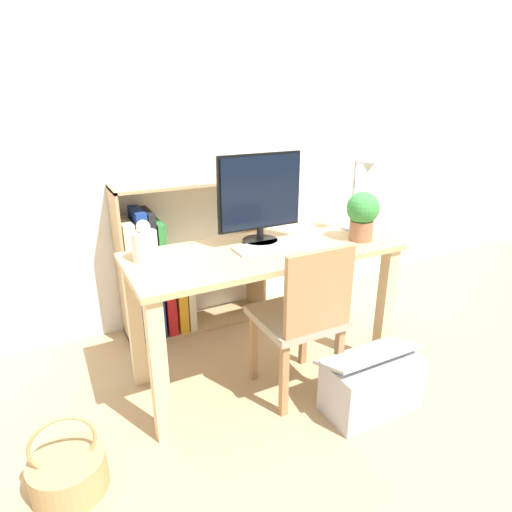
% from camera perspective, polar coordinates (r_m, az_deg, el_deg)
% --- Properties ---
extents(ground_plane, '(10.00, 10.00, 0.00)m').
position_cam_1_polar(ground_plane, '(2.54, 1.07, -15.05)').
color(ground_plane, tan).
extents(wall_back, '(8.00, 0.05, 2.60)m').
position_cam_1_polar(wall_back, '(2.85, -7.35, 16.88)').
color(wall_back, silver).
rests_on(wall_back, ground_plane).
extents(desk, '(1.40, 0.57, 0.75)m').
position_cam_1_polar(desk, '(2.24, 1.17, -2.67)').
color(desk, tan).
rests_on(desk, ground_plane).
extents(monitor, '(0.47, 0.19, 0.47)m').
position_cam_1_polar(monitor, '(2.21, 0.54, 8.05)').
color(monitor, black).
rests_on(monitor, desk).
extents(keyboard, '(0.41, 0.14, 0.02)m').
position_cam_1_polar(keyboard, '(2.21, 2.20, 1.37)').
color(keyboard, '#B2B2B7').
rests_on(keyboard, desk).
extents(vase, '(0.12, 0.12, 0.20)m').
position_cam_1_polar(vase, '(2.07, -14.62, 1.59)').
color(vase, silver).
rests_on(vase, desk).
extents(desk_lamp, '(0.10, 0.19, 0.41)m').
position_cam_1_polar(desk_lamp, '(2.45, 13.76, 8.60)').
color(desk_lamp, '#B7B7BC').
rests_on(desk_lamp, desk).
extents(potted_plant, '(0.17, 0.17, 0.26)m').
position_cam_1_polar(potted_plant, '(2.35, 14.01, 5.50)').
color(potted_plant, '#9E6647').
rests_on(potted_plant, desk).
extents(chair, '(0.40, 0.40, 0.84)m').
position_cam_1_polar(chair, '(2.15, 6.28, -7.90)').
color(chair, '#9E937F').
rests_on(chair, ground_plane).
extents(bookshelf, '(0.93, 0.28, 0.99)m').
position_cam_1_polar(bookshelf, '(2.80, -11.70, -2.36)').
color(bookshelf, tan).
rests_on(bookshelf, ground_plane).
extents(basket, '(0.29, 0.29, 0.36)m').
position_cam_1_polar(basket, '(2.04, -23.73, -24.84)').
color(basket, tan).
rests_on(basket, ground_plane).
extents(storage_box, '(0.49, 0.29, 0.34)m').
position_cam_1_polar(storage_box, '(2.28, 15.12, -15.99)').
color(storage_box, '#B2B2B7').
rests_on(storage_box, ground_plane).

